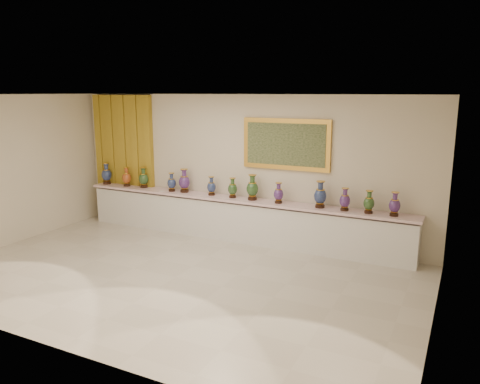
{
  "coord_description": "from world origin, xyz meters",
  "views": [
    {
      "loc": [
        4.24,
        -6.13,
        3.05
      ],
      "look_at": [
        0.37,
        1.7,
        1.17
      ],
      "focal_mm": 35.0,
      "sensor_mm": 36.0,
      "label": 1
    }
  ],
  "objects_px": {
    "vase_0": "(107,175)",
    "vase_1": "(127,178)",
    "vase_2": "(144,179)",
    "counter": "(236,220)"
  },
  "relations": [
    {
      "from": "vase_0",
      "to": "vase_1",
      "type": "height_order",
      "value": "vase_0"
    },
    {
      "from": "counter",
      "to": "vase_1",
      "type": "relative_size",
      "value": 16.38
    },
    {
      "from": "counter",
      "to": "vase_1",
      "type": "distance_m",
      "value": 2.91
    },
    {
      "from": "vase_0",
      "to": "vase_1",
      "type": "relative_size",
      "value": 1.13
    },
    {
      "from": "counter",
      "to": "vase_1",
      "type": "xyz_separation_m",
      "value": [
        -2.83,
        -0.02,
        0.66
      ]
    },
    {
      "from": "vase_1",
      "to": "vase_2",
      "type": "relative_size",
      "value": 0.94
    },
    {
      "from": "counter",
      "to": "vase_0",
      "type": "bearing_deg",
      "value": -179.58
    },
    {
      "from": "counter",
      "to": "vase_0",
      "type": "xyz_separation_m",
      "value": [
        -3.43,
        -0.02,
        0.69
      ]
    },
    {
      "from": "counter",
      "to": "vase_0",
      "type": "distance_m",
      "value": 3.5
    },
    {
      "from": "counter",
      "to": "vase_2",
      "type": "xyz_separation_m",
      "value": [
        -2.37,
        0.01,
        0.67
      ]
    }
  ]
}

